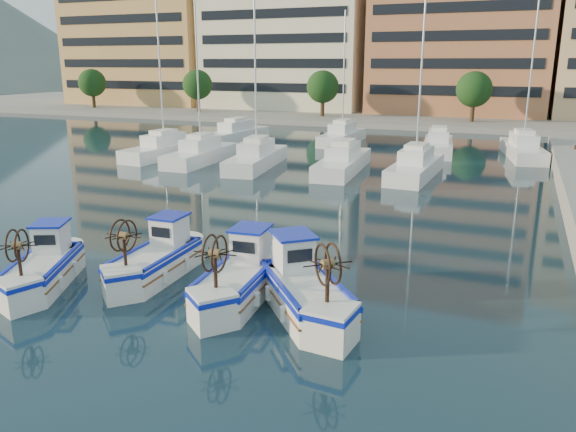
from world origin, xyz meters
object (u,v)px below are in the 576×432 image
object	(u,v)px
fishing_boat_a	(44,266)
fishing_boat_c	(240,276)
fishing_boat_b	(157,258)
fishing_boat_d	(304,288)

from	to	relation	value
fishing_boat_a	fishing_boat_c	size ratio (longest dim) A/B	0.95
fishing_boat_a	fishing_boat_c	xyz separation A→B (m)	(6.45, 1.53, 0.04)
fishing_boat_b	fishing_boat_d	xyz separation A→B (m)	(5.66, -0.71, 0.06)
fishing_boat_a	fishing_boat_b	bearing A→B (deg)	9.75
fishing_boat_a	fishing_boat_d	distance (m)	8.75
fishing_boat_b	fishing_boat_d	bearing A→B (deg)	-9.74
fishing_boat_c	fishing_boat_d	bearing A→B (deg)	-10.02
fishing_boat_b	fishing_boat_c	xyz separation A→B (m)	(3.46, -0.52, 0.03)
fishing_boat_a	fishing_boat_b	size ratio (longest dim) A/B	1.00
fishing_boat_b	fishing_boat_d	distance (m)	5.70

